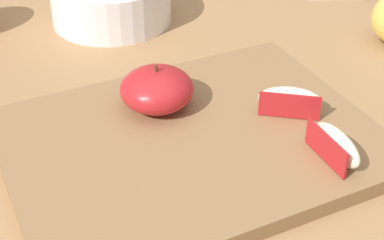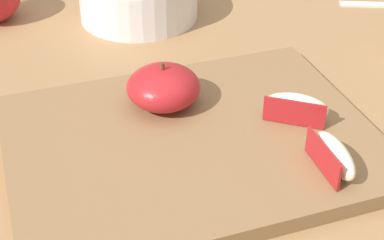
{
  "view_description": "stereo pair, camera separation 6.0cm",
  "coord_description": "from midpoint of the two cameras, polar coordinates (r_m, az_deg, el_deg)",
  "views": [
    {
      "loc": [
        -0.26,
        -0.52,
        1.15
      ],
      "look_at": [
        -0.04,
        -0.08,
        0.8
      ],
      "focal_mm": 55.68,
      "sensor_mm": 36.0,
      "label": 1
    },
    {
      "loc": [
        -0.2,
        -0.55,
        1.15
      ],
      "look_at": [
        -0.04,
        -0.08,
        0.8
      ],
      "focal_mm": 55.68,
      "sensor_mm": 36.0,
      "label": 2
    }
  ],
  "objects": [
    {
      "name": "apple_wedge_middle",
      "position": [
        0.65,
        12.58,
        1.12
      ],
      "size": [
        0.07,
        0.06,
        0.03
      ],
      "color": "#F4EACC",
      "rests_on": "cutting_board"
    },
    {
      "name": "cutting_board",
      "position": [
        0.62,
        2.79,
        -2.28
      ],
      "size": [
        0.38,
        0.29,
        0.02
      ],
      "color": "olive",
      "rests_on": "dining_table"
    },
    {
      "name": "apple_half_skin_up",
      "position": [
        0.65,
        -0.1,
        3.1
      ],
      "size": [
        0.08,
        0.08,
        0.05
      ],
      "color": "#B21E23",
      "rests_on": "cutting_board"
    },
    {
      "name": "dining_table",
      "position": [
        0.76,
        3.49,
        -5.09
      ],
      "size": [
        1.36,
        0.87,
        0.76
      ],
      "color": "#9E754C",
      "rests_on": "ground_plane"
    },
    {
      "name": "apple_wedge_back",
      "position": [
        0.59,
        16.3,
        -3.4
      ],
      "size": [
        0.03,
        0.07,
        0.03
      ],
      "color": "#F4EACC",
      "rests_on": "cutting_board"
    }
  ]
}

